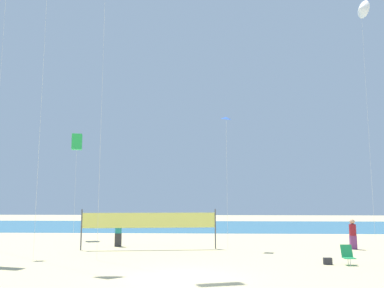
% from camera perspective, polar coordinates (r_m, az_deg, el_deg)
% --- Properties ---
extents(ground_plane, '(120.00, 120.00, 0.00)m').
position_cam_1_polar(ground_plane, '(16.03, -1.19, -18.67)').
color(ground_plane, '#D1BC89').
extents(ocean_band, '(120.00, 20.00, 0.01)m').
position_cam_1_polar(ocean_band, '(45.88, 1.36, -11.60)').
color(ocean_band, teal).
rests_on(ocean_band, ground).
extents(beachgoer_maroon_shirt, '(0.41, 0.41, 1.79)m').
position_cam_1_polar(beachgoer_maroon_shirt, '(26.66, 21.96, -11.71)').
color(beachgoer_maroon_shirt, '#7A3872').
rests_on(beachgoer_maroon_shirt, ground).
extents(beachgoer_teal_shirt, '(0.42, 0.42, 1.82)m').
position_cam_1_polar(beachgoer_teal_shirt, '(26.63, -10.47, -12.10)').
color(beachgoer_teal_shirt, '#2D2D33').
rests_on(beachgoer_teal_shirt, ground).
extents(folding_beach_chair, '(0.52, 0.65, 0.89)m').
position_cam_1_polar(folding_beach_chair, '(20.50, 21.32, -14.45)').
color(folding_beach_chair, '#1E8C4C').
rests_on(folding_beach_chair, ground).
extents(volleyball_net, '(8.06, 1.17, 2.40)m').
position_cam_1_polar(volleyball_net, '(24.77, -6.09, -10.98)').
color(volleyball_net, '#4C4C51').
rests_on(volleyball_net, ground).
extents(beach_handbag, '(0.39, 0.19, 0.31)m').
position_cam_1_polar(beach_handbag, '(20.27, 18.79, -15.54)').
color(beach_handbag, '#2D2D33').
rests_on(beach_handbag, ground).
extents(kite_white_delta, '(0.87, 1.44, 18.49)m').
position_cam_1_polar(kite_white_delta, '(35.67, 22.99, 17.26)').
color(kite_white_delta, silver).
rests_on(kite_white_delta, ground).
extents(kite_green_box, '(0.93, 0.93, 8.07)m').
position_cam_1_polar(kite_green_box, '(32.66, -16.09, 0.29)').
color(kite_green_box, silver).
rests_on(kite_green_box, ground).
extents(kite_blue_diamond, '(0.81, 0.82, 8.29)m').
position_cam_1_polar(kite_blue_diamond, '(25.72, 4.92, 3.50)').
color(kite_blue_diamond, silver).
rests_on(kite_blue_diamond, ground).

